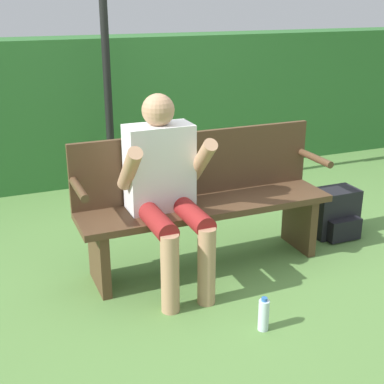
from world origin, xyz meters
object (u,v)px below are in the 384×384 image
person_seated (166,183)px  water_bottle (264,315)px  backpack (335,214)px  park_bench (203,198)px  signpost (104,25)px

person_seated → water_bottle: bearing=-68.5°
backpack → water_bottle: 1.48m
person_seated → backpack: bearing=6.2°
park_bench → signpost: 1.88m
backpack → water_bottle: bearing=-141.7°
backpack → water_bottle: backpack is taller
backpack → signpost: bearing=132.7°
backpack → signpost: (-1.39, 1.50, 1.37)m
park_bench → person_seated: size_ratio=1.43×
park_bench → backpack: (1.14, 0.02, -0.30)m
water_bottle → signpost: bearing=95.4°
signpost → backpack: bearing=-47.3°
backpack → park_bench: bearing=-179.0°
person_seated → backpack: size_ratio=3.29×
park_bench → signpost: bearing=99.2°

